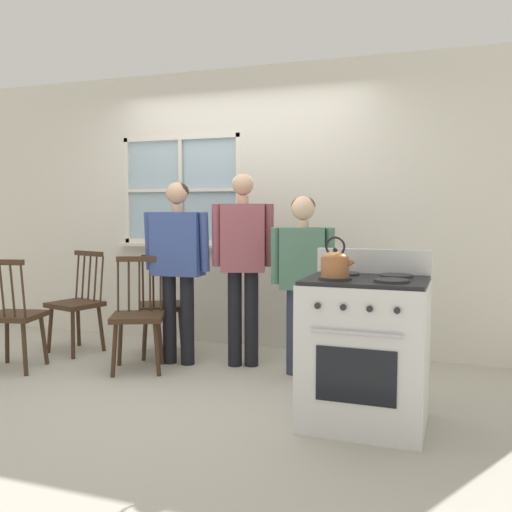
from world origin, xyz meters
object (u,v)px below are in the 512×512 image
chair_near_stove (13,317)px  chair_center_cluster (163,307)px  chair_near_wall (138,317)px  potted_plant (168,236)px  chair_by_window (77,305)px  kettle (335,263)px  person_elderly_left (178,255)px  person_teen_center (243,253)px  person_adult_right (303,269)px  stove (365,350)px

chair_near_stove → chair_center_cluster: bearing=-150.9°
chair_near_wall → potted_plant: (-0.28, 1.05, 0.62)m
chair_by_window → chair_center_cluster: 0.85m
chair_by_window → potted_plant: bearing=65.4°
kettle → chair_near_wall: bearing=159.3°
chair_center_cluster → person_elderly_left: person_elderly_left is taller
person_teen_center → person_adult_right: bearing=-26.1°
chair_near_wall → chair_near_stove: same height
chair_near_wall → chair_center_cluster: 0.50m
person_teen_center → potted_plant: person_teen_center is taller
stove → chair_near_stove: bearing=176.2°
potted_plant → chair_near_stove: bearing=-116.6°
person_teen_center → potted_plant: 1.23m
chair_near_stove → chair_by_window: bearing=-112.1°
chair_near_stove → person_adult_right: person_adult_right is taller
person_elderly_left → chair_by_window: bearing=174.5°
chair_near_wall → person_adult_right: person_adult_right is taller
person_adult_right → chair_center_cluster: bearing=162.7°
chair_by_window → stove: size_ratio=0.87×
person_adult_right → kettle: (0.49, -1.03, 0.16)m
chair_near_wall → kettle: size_ratio=3.83×
chair_near_wall → chair_near_stove: (-0.98, -0.36, 0.00)m
person_adult_right → kettle: bearing=-75.9°
chair_near_wall → chair_center_cluster: same height
person_elderly_left → person_adult_right: size_ratio=1.09×
person_adult_right → kettle: size_ratio=5.88×
potted_plant → stove: bearing=-35.4°
chair_near_stove → person_elderly_left: size_ratio=0.60×
chair_near_wall → chair_near_stove: 1.04m
chair_by_window → chair_near_stove: 0.70m
chair_near_stove → person_adult_right: size_ratio=0.65×
person_teen_center → kettle: 1.51m
person_elderly_left → person_adult_right: person_elderly_left is taller
chair_center_cluster → chair_near_stove: size_ratio=1.00×
potted_plant → chair_near_wall: bearing=-75.1°
chair_near_stove → person_adult_right: (2.30, 0.70, 0.42)m
chair_near_wall → kettle: kettle is taller
chair_by_window → person_elderly_left: (1.09, -0.04, 0.50)m
chair_center_cluster → chair_by_window: bearing=-20.3°
person_adult_right → stove: bearing=-65.1°
chair_near_stove → person_teen_center: bearing=-169.2°
chair_near_stove → person_teen_center: size_ratio=0.58×
chair_near_stove → stove: 2.96m
person_teen_center → stove: bearing=-57.5°
kettle → potted_plant: (-2.09, 1.73, 0.04)m
chair_center_cluster → stove: 2.27m
chair_by_window → person_adult_right: size_ratio=0.65×
person_elderly_left → person_teen_center: bearing=9.8°
kettle → chair_near_stove: bearing=173.3°
chair_near_stove → chair_near_wall: bearing=-173.1°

